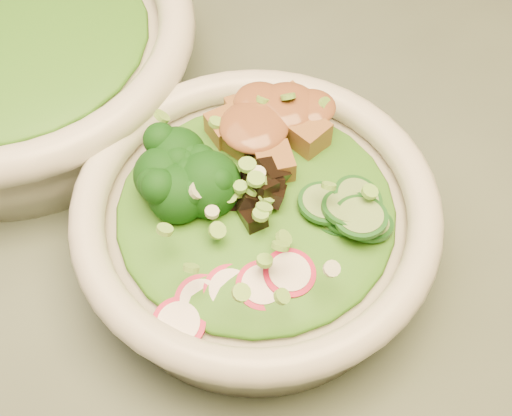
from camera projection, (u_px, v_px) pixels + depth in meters
dining_table at (344, 306)px, 0.60m from camera, size 1.20×0.80×0.75m
salad_bowl at (256, 224)px, 0.47m from camera, size 0.24×0.24×0.06m
side_bowl at (11, 53)px, 0.55m from camera, size 0.29×0.29×0.08m
lettuce_bed at (256, 207)px, 0.46m from camera, size 0.18×0.18×0.02m
side_lettuce at (3, 33)px, 0.54m from camera, size 0.19×0.19×0.02m
broccoli_florets at (169, 187)px, 0.45m from camera, size 0.08×0.07×0.04m
radish_slices at (246, 286)px, 0.42m from camera, size 0.10×0.05×0.02m
cucumber_slices at (348, 211)px, 0.44m from camera, size 0.07×0.07×0.03m
mushroom_heap at (258, 183)px, 0.45m from camera, size 0.07×0.07×0.04m
tofu_cubes at (270, 131)px, 0.48m from camera, size 0.09×0.07×0.03m
peanut_sauce at (271, 120)px, 0.47m from camera, size 0.06×0.05×0.01m
scallion_garnish at (256, 188)px, 0.44m from camera, size 0.17×0.17×0.02m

